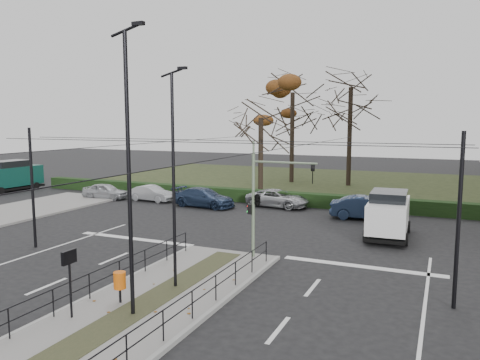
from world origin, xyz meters
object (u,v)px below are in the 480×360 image
Objects in this scene: streetlamp_median_near at (129,172)px; parked_car_fourth at (278,198)px; litter_bin at (120,281)px; streetlamp_median_far at (174,178)px; info_panel at (69,265)px; traffic_light at (259,197)px; parked_car_second at (152,193)px; rust_tree at (293,93)px; green_van at (10,175)px; parked_car_third at (204,197)px; white_van at (388,213)px; parked_car_fifth at (366,208)px; bare_tree_center at (351,95)px; bare_tree_near at (261,123)px; parked_car_first at (106,191)px.

streetlamp_median_near is 21.06m from parked_car_fourth.
litter_bin is 4.02m from streetlamp_median_near.
info_panel is at bearing -112.65° from streetlamp_median_far.
traffic_light reaches higher than parked_car_second.
streetlamp_median_near is at bearing -167.48° from parked_car_fourth.
rust_tree reaches higher than parked_car_second.
parked_car_third is at bearing 0.42° from green_van.
white_van is 4.69m from parked_car_fifth.
parked_car_fifth is (4.02, -15.13, -8.08)m from bare_tree_center.
green_van is at bearing -143.66° from rust_tree.
green_van reaches higher than parked_car_second.
parked_car_third reaches higher than litter_bin.
streetlamp_median_far is 18.29m from parked_car_fourth.
streetlamp_median_near is at bearing -113.58° from white_van.
parked_car_fifth is (6.08, 19.65, -1.11)m from info_panel.
litter_bin is at bearing 68.32° from info_panel.
info_panel is 0.45× the size of white_van.
parked_car_third is (-6.27, 17.77, -0.21)m from litter_bin.
streetlamp_median_near is 1.12× the size of streetlamp_median_far.
bare_tree_center is 17.62m from parked_car_fifth.
green_van is (-24.73, -2.28, 0.79)m from parked_car_fourth.
parked_car_fourth reaches higher than litter_bin.
bare_tree_center is (27.40, 15.53, 7.40)m from green_van.
parked_car_fifth is (31.41, 0.40, -0.69)m from green_van.
litter_bin is 34.12m from bare_tree_center.
green_van is 0.48× the size of rust_tree.
bare_tree_center is (12.67, 14.86, 8.21)m from parked_car_second.
bare_tree_near is (-4.58, 28.28, 4.28)m from info_panel.
info_panel is 24.27m from parked_car_first.
litter_bin is at bearing -170.15° from parked_car_fourth.
rust_tree is 2.64× the size of parked_car_fifth.
parked_car_first is 20.96m from rust_tree.
info_panel is at bearing -148.49° from parked_car_second.
parked_car_first reaches higher than parked_car_second.
parked_car_first is (-17.67, 10.75, -2.26)m from traffic_light.
parked_car_third is 19.03m from bare_tree_center.
parked_car_second is at bearing 88.28° from parked_car_third.
parked_car_fourth is at bearing -62.62° from parked_car_third.
streetlamp_median_far is at bearing 67.35° from info_panel.
parked_car_second is at bearing 105.44° from parked_car_fourth.
parked_car_second is 5.00m from parked_car_third.
parked_car_second is (-12.16, 16.18, -3.63)m from streetlamp_median_far.
parked_car_third is at bearing -95.97° from parked_car_first.
green_van is at bearing -156.46° from bare_tree_near.
parked_car_first is 0.32× the size of rust_tree.
bare_tree_center is (1.42, 33.16, 7.92)m from litter_bin.
streetlamp_median_far is 1.68× the size of parked_car_third.
litter_bin is at bearing -145.63° from parked_car_first.
parked_car_first is at bearing 148.67° from traffic_light.
traffic_light is 0.55× the size of bare_tree_near.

